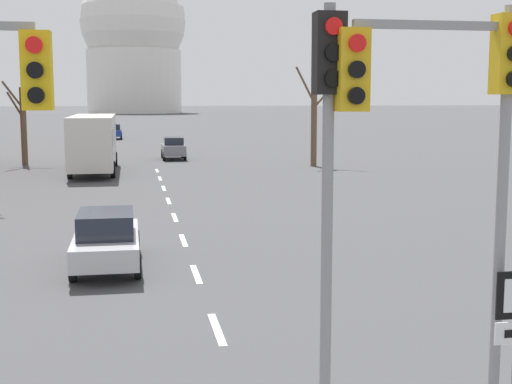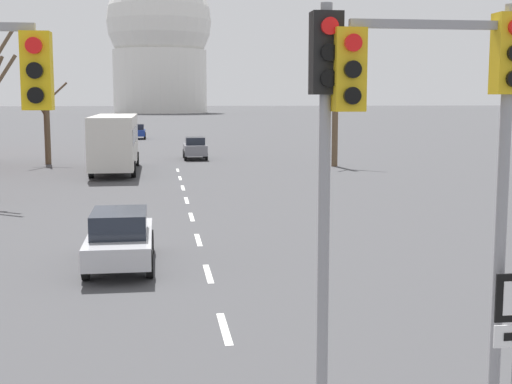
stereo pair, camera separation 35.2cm
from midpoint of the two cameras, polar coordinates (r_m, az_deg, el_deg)
The scene contains 17 objects.
lane_stripe_2 at distance 14.43m, azimuth -1.83°, elevation -10.85°, with size 0.16×2.00×0.01m, color silver.
lane_stripe_3 at distance 18.74m, azimuth -3.30°, elevation -6.53°, with size 0.16×2.00×0.01m, color silver.
lane_stripe_4 at distance 23.12m, azimuth -4.21°, elevation -3.84°, with size 0.16×2.00×0.01m, color silver.
lane_stripe_5 at distance 27.54m, azimuth -4.82°, elevation -2.00°, with size 0.16×2.00×0.01m, color silver.
lane_stripe_6 at distance 31.98m, azimuth -5.26°, elevation -0.67°, with size 0.16×2.00×0.01m, color silver.
lane_stripe_7 at distance 36.43m, azimuth -5.59°, elevation 0.33°, with size 0.16×2.00×0.01m, color silver.
lane_stripe_8 at distance 40.90m, azimuth -5.85°, elevation 1.12°, with size 0.16×2.00×0.01m, color silver.
lane_stripe_9 at distance 45.37m, azimuth -6.06°, elevation 1.75°, with size 0.16×2.00×0.01m, color silver.
traffic_signal_near_right at distance 8.92m, azimuth 16.67°, elevation 5.57°, with size 2.32×0.34×5.66m.
traffic_signal_centre_tall at distance 8.57m, azimuth 6.71°, elevation 3.19°, with size 0.36×0.34×5.66m.
sedan_near_left at distance 80.76m, azimuth -9.39°, elevation 4.81°, with size 1.91×3.95×1.65m.
sedan_near_right at distance 53.45m, azimuth -4.72°, elevation 3.54°, with size 1.72×3.91×1.65m.
sedan_mid_centre at distance 19.63m, azimuth -10.32°, elevation -3.60°, with size 1.78×4.53×1.56m.
city_bus at distance 44.74m, azimuth -11.00°, elevation 4.20°, with size 2.66×10.80×3.48m.
bare_tree_left_near at distance 51.12m, azimuth -16.22°, elevation 5.43°, with size 2.58×1.92×5.69m.
bare_tree_right_near at distance 47.80m, azimuth 6.59°, elevation 5.98°, with size 3.07×1.33×6.67m.
capitol_dome at distance 221.74m, azimuth -7.68°, elevation 11.90°, with size 31.42×31.42×44.38m.
Camera 2 is at (-1.26, -2.27, 4.56)m, focal length 50.00 mm.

